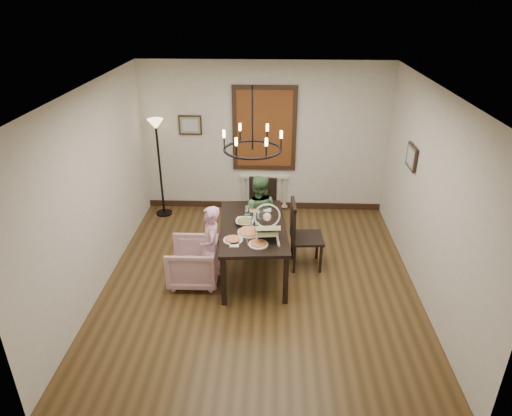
# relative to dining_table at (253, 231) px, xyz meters

# --- Properties ---
(room_shell) EXTENTS (4.51, 5.00, 2.81)m
(room_shell) POSITION_rel_dining_table_xyz_m (0.11, 0.11, 0.69)
(room_shell) COLOR brown
(room_shell) RESTS_ON ground
(dining_table) EXTENTS (1.08, 1.76, 0.79)m
(dining_table) POSITION_rel_dining_table_xyz_m (0.00, 0.00, 0.00)
(dining_table) COLOR black
(dining_table) RESTS_ON room_shell
(chair_far) EXTENTS (0.52, 0.52, 1.06)m
(chair_far) POSITION_rel_dining_table_xyz_m (0.09, 1.00, -0.17)
(chair_far) COLOR black
(chair_far) RESTS_ON room_shell
(chair_right) EXTENTS (0.51, 0.51, 1.10)m
(chair_right) POSITION_rel_dining_table_xyz_m (0.81, 0.20, -0.16)
(chair_right) COLOR black
(chair_right) RESTS_ON room_shell
(armchair) EXTENTS (0.72, 0.70, 0.64)m
(armchair) POSITION_rel_dining_table_xyz_m (-0.85, -0.29, -0.38)
(armchair) COLOR #D7A4B6
(armchair) RESTS_ON room_shell
(elderly_woman) EXTENTS (0.32, 0.42, 1.04)m
(elderly_woman) POSITION_rel_dining_table_xyz_m (-0.57, -0.38, -0.19)
(elderly_woman) COLOR #DB9AB3
(elderly_woman) RESTS_ON room_shell
(seated_man) EXTENTS (0.56, 0.46, 1.07)m
(seated_man) POSITION_rel_dining_table_xyz_m (0.06, 0.67, -0.17)
(seated_man) COLOR #466D41
(seated_man) RESTS_ON room_shell
(baby_bouncer) EXTENTS (0.43, 0.56, 0.34)m
(baby_bouncer) POSITION_rel_dining_table_xyz_m (0.21, -0.36, 0.26)
(baby_bouncer) COLOR beige
(baby_bouncer) RESTS_ON dining_table
(salad_bowl) EXTENTS (0.32, 0.32, 0.08)m
(salad_bowl) POSITION_rel_dining_table_xyz_m (-0.12, 0.03, 0.13)
(salad_bowl) COLOR white
(salad_bowl) RESTS_ON dining_table
(pizza_platter) EXTENTS (0.34, 0.34, 0.04)m
(pizza_platter) POSITION_rel_dining_table_xyz_m (-0.04, -0.23, 0.11)
(pizza_platter) COLOR tan
(pizza_platter) RESTS_ON dining_table
(drinking_glass) EXTENTS (0.06, 0.06, 0.13)m
(drinking_glass) POSITION_rel_dining_table_xyz_m (0.00, 0.00, 0.15)
(drinking_glass) COLOR silver
(drinking_glass) RESTS_ON dining_table
(window_blinds) EXTENTS (1.00, 0.03, 1.40)m
(window_blinds) POSITION_rel_dining_table_xyz_m (0.11, 2.20, 0.89)
(window_blinds) COLOR brown
(window_blinds) RESTS_ON room_shell
(radiator) EXTENTS (0.92, 0.12, 0.62)m
(radiator) POSITION_rel_dining_table_xyz_m (0.11, 2.22, -0.36)
(radiator) COLOR silver
(radiator) RESTS_ON room_shell
(picture_back) EXTENTS (0.42, 0.03, 0.36)m
(picture_back) POSITION_rel_dining_table_xyz_m (-1.24, 2.21, 0.94)
(picture_back) COLOR black
(picture_back) RESTS_ON room_shell
(picture_right) EXTENTS (0.03, 0.42, 0.36)m
(picture_right) POSITION_rel_dining_table_xyz_m (2.32, 0.64, 0.94)
(picture_right) COLOR black
(picture_right) RESTS_ON room_shell
(floor_lamp) EXTENTS (0.30, 0.30, 1.80)m
(floor_lamp) POSITION_rel_dining_table_xyz_m (-1.79, 1.89, 0.19)
(floor_lamp) COLOR black
(floor_lamp) RESTS_ON room_shell
(chandelier) EXTENTS (0.80, 0.80, 0.04)m
(chandelier) POSITION_rel_dining_table_xyz_m (-0.00, 0.00, 1.24)
(chandelier) COLOR black
(chandelier) RESTS_ON room_shell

